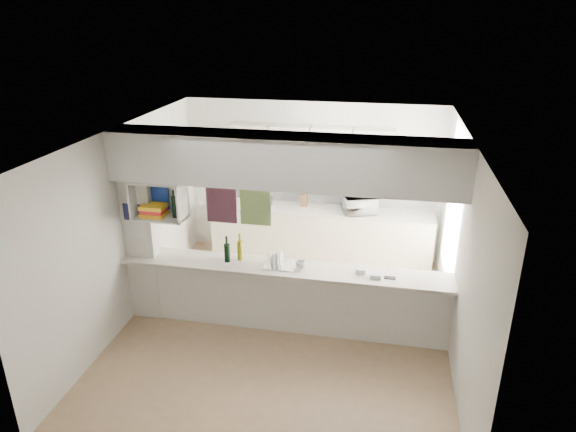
% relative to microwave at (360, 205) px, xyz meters
% --- Properties ---
extents(floor, '(4.80, 4.80, 0.00)m').
position_rel_microwave_xyz_m(floor, '(-0.82, -2.05, -1.06)').
color(floor, '#9D775B').
rests_on(floor, ground).
extents(ceiling, '(4.80, 4.80, 0.00)m').
position_rel_microwave_xyz_m(ceiling, '(-0.82, -2.05, 1.54)').
color(ceiling, white).
rests_on(ceiling, wall_back).
extents(wall_back, '(4.20, 0.00, 4.20)m').
position_rel_microwave_xyz_m(wall_back, '(-0.82, 0.35, 0.24)').
color(wall_back, silver).
rests_on(wall_back, floor).
extents(wall_left, '(0.00, 4.80, 4.80)m').
position_rel_microwave_xyz_m(wall_left, '(-2.92, -2.05, 0.24)').
color(wall_left, silver).
rests_on(wall_left, floor).
extents(wall_right, '(0.00, 4.80, 4.80)m').
position_rel_microwave_xyz_m(wall_right, '(1.28, -2.05, 0.24)').
color(wall_right, silver).
rests_on(wall_right, floor).
extents(servery_partition, '(4.20, 0.50, 2.60)m').
position_rel_microwave_xyz_m(servery_partition, '(-1.00, -2.05, 0.60)').
color(servery_partition, silver).
rests_on(servery_partition, floor).
extents(cubby_shelf, '(0.65, 0.35, 0.50)m').
position_rel_microwave_xyz_m(cubby_shelf, '(-2.39, -2.12, 0.65)').
color(cubby_shelf, white).
rests_on(cubby_shelf, bulkhead).
extents(kitchen_run, '(3.60, 0.63, 2.24)m').
position_rel_microwave_xyz_m(kitchen_run, '(-0.66, 0.08, -0.23)').
color(kitchen_run, beige).
rests_on(kitchen_run, floor).
extents(microwave, '(0.59, 0.48, 0.28)m').
position_rel_microwave_xyz_m(microwave, '(0.00, 0.00, 0.00)').
color(microwave, white).
rests_on(microwave, bench_top).
extents(bowl, '(0.22, 0.22, 0.06)m').
position_rel_microwave_xyz_m(bowl, '(0.00, 0.01, 0.17)').
color(bowl, navy).
rests_on(bowl, microwave).
extents(dish_rack, '(0.38, 0.29, 0.21)m').
position_rel_microwave_xyz_m(dish_rack, '(-0.87, -2.04, -0.06)').
color(dish_rack, silver).
rests_on(dish_rack, breakfast_bar).
extents(cup, '(0.14, 0.14, 0.10)m').
position_rel_microwave_xyz_m(cup, '(-0.60, -2.08, -0.07)').
color(cup, white).
rests_on(cup, dish_rack).
extents(wine_bottles, '(0.23, 0.16, 0.37)m').
position_rel_microwave_xyz_m(wine_bottles, '(-1.48, -2.00, -0.00)').
color(wine_bottles, black).
rests_on(wine_bottles, breakfast_bar).
extents(plastic_tubs, '(0.48, 0.21, 0.06)m').
position_rel_microwave_xyz_m(plastic_tubs, '(0.23, -2.07, -0.11)').
color(plastic_tubs, silver).
rests_on(plastic_tubs, breakfast_bar).
extents(utensil_jar, '(0.10, 0.10, 0.14)m').
position_rel_microwave_xyz_m(utensil_jar, '(-1.50, 0.10, -0.07)').
color(utensil_jar, black).
rests_on(utensil_jar, bench_top).
extents(knife_block, '(0.10, 0.08, 0.21)m').
position_rel_microwave_xyz_m(knife_block, '(-0.92, 0.13, -0.04)').
color(knife_block, brown).
rests_on(knife_block, bench_top).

